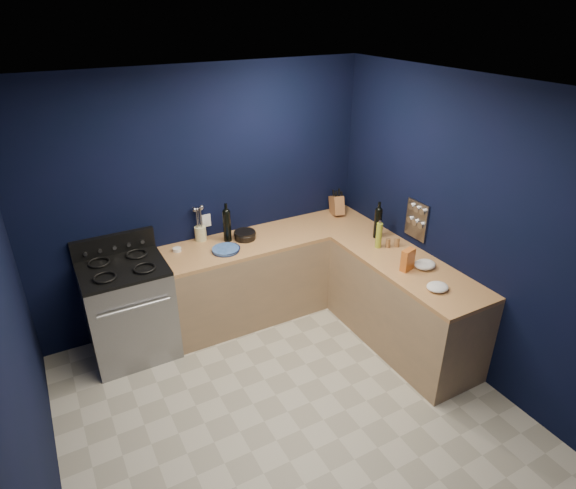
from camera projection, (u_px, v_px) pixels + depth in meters
floor at (288, 413)px, 4.05m from camera, size 3.50×3.50×0.02m
ceiling at (287, 91)px, 2.86m from camera, size 3.50×3.50×0.02m
wall_back at (204, 200)px, 4.84m from camera, size 3.50×0.02×2.60m
wall_right at (464, 229)px, 4.21m from camera, size 0.02×3.50×2.60m
wall_left at (13, 357)px, 2.71m from camera, size 0.02×3.50×2.60m
wall_front at (482, 464)px, 2.08m from camera, size 3.50×0.02×2.60m
cab_back at (273, 274)px, 5.23m from camera, size 2.30×0.63×0.86m
top_back at (272, 237)px, 5.03m from camera, size 2.30×0.63×0.04m
cab_right at (403, 306)px, 4.69m from camera, size 0.63×1.67×0.86m
top_right at (408, 266)px, 4.49m from camera, size 0.63×1.67×0.04m
gas_range at (130, 312)px, 4.55m from camera, size 0.76×0.66×0.92m
oven_door at (138, 330)px, 4.31m from camera, size 0.59×0.02×0.42m
cooktop at (122, 268)px, 4.34m from camera, size 0.76×0.66×0.03m
backguard at (113, 244)px, 4.53m from camera, size 0.76×0.06×0.20m
spice_panel at (417, 220)px, 4.68m from camera, size 0.02×0.28×0.38m
wall_outlet at (206, 221)px, 4.92m from camera, size 0.09×0.02×0.13m
plate_stack at (226, 250)px, 4.70m from camera, size 0.28×0.28×0.03m
ramekin at (177, 250)px, 4.70m from camera, size 0.10×0.10×0.03m
utensil_crock at (201, 233)px, 4.89m from camera, size 0.14×0.14×0.15m
wine_bottle_back at (227, 226)px, 4.84m from camera, size 0.09×0.09×0.33m
lemon_basket at (245, 235)px, 4.93m from camera, size 0.27×0.27×0.08m
knife_block at (337, 205)px, 5.47m from camera, size 0.17×0.27×0.26m
wine_bottle_right at (378, 223)px, 4.91m from camera, size 0.10×0.10×0.31m
oil_bottle at (379, 235)px, 4.72m from camera, size 0.07×0.07×0.26m
spice_jar_near at (388, 243)px, 4.76m from camera, size 0.05×0.05×0.09m
spice_jar_far at (397, 242)px, 4.77m from camera, size 0.06×0.06×0.10m
crouton_bag at (408, 260)px, 4.34m from camera, size 0.15×0.10×0.20m
towel_front at (425, 265)px, 4.39m from camera, size 0.23×0.20×0.07m
towel_end at (438, 287)px, 4.06m from camera, size 0.22×0.21×0.06m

